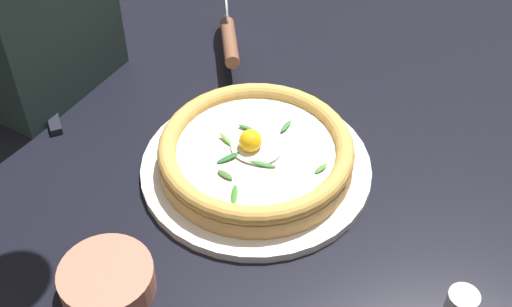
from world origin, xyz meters
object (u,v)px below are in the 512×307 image
side_bowl (107,280)px  table_knife (49,99)px  pizza (256,153)px  pizza_cutter (229,34)px

side_bowl → table_knife: size_ratio=0.58×
pizza → pizza_cutter: (-0.16, 0.20, 0.01)m
side_bowl → pizza_cutter: bearing=103.5°
pizza → side_bowl: pizza is taller
side_bowl → table_knife: bearing=142.0°
side_bowl → table_knife: (-0.28, 0.22, -0.01)m
pizza_cutter → side_bowl: bearing=-76.5°
pizza_cutter → table_knife: (-0.17, -0.23, -0.04)m
pizza → side_bowl: 0.25m
pizza → side_bowl: (-0.05, -0.24, -0.02)m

